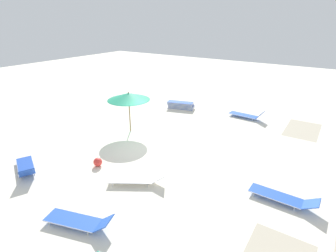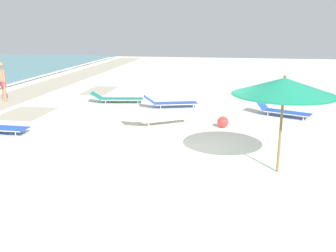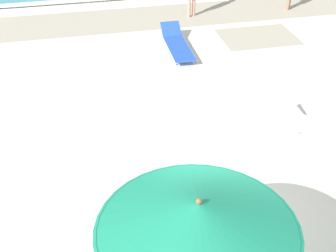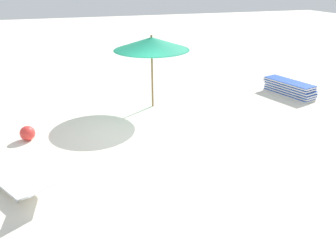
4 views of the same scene
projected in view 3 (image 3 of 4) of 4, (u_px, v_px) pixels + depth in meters
name	position (u px, v px, depth m)	size (l,w,h in m)	color
ground_plane	(219.00, 211.00, 8.18)	(60.00, 60.00, 0.16)	silver
beach_umbrella	(198.00, 217.00, 5.12)	(2.33, 2.33, 2.29)	olive
sun_lounger_near_water_right	(323.00, 131.00, 9.76)	(1.67, 2.18, 0.48)	white
sun_lounger_mid_beach_solo	(177.00, 44.00, 13.46)	(0.66, 2.26, 0.47)	blue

